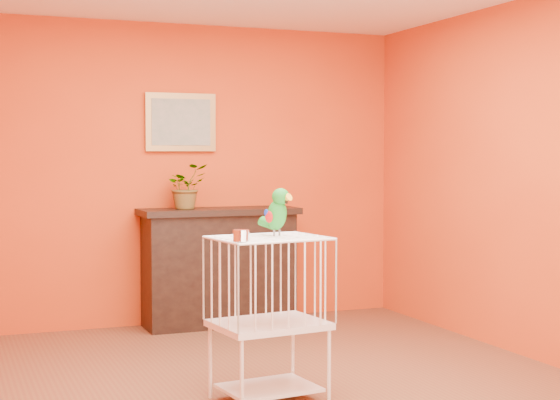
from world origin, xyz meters
name	(u,v)px	position (x,y,z in m)	size (l,w,h in m)	color
ground	(273,387)	(0.00, 0.00, 0.00)	(4.50, 4.50, 0.00)	brown
room_shell	(273,136)	(0.00, 0.00, 1.58)	(4.50, 4.50, 4.50)	#CD4113
console_cabinet	(219,267)	(0.28, 2.01, 0.51)	(1.36, 0.49, 1.01)	black
potted_plant	(187,192)	(-0.01, 1.98, 1.16)	(0.34, 0.38, 0.30)	#26722D
framed_picture	(181,122)	(0.00, 2.22, 1.75)	(0.62, 0.04, 0.50)	#A6783B
birdcage	(269,316)	(-0.13, -0.28, 0.51)	(0.69, 0.56, 0.98)	white
feed_cup	(241,236)	(-0.38, -0.49, 1.02)	(0.09, 0.09, 0.06)	silver
parrot	(277,211)	(-0.06, -0.22, 1.13)	(0.17, 0.26, 0.29)	#59544C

